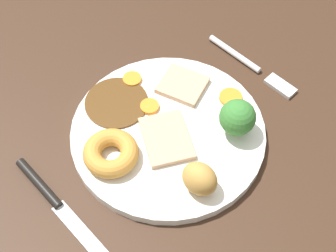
# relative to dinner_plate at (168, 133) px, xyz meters

# --- Properties ---
(dining_table) EXTENTS (1.20, 0.84, 0.04)m
(dining_table) POSITION_rel_dinner_plate_xyz_m (0.01, -0.02, -0.02)
(dining_table) COLOR #382316
(dining_table) RESTS_ON ground
(dinner_plate) EXTENTS (0.26, 0.26, 0.01)m
(dinner_plate) POSITION_rel_dinner_plate_xyz_m (0.00, 0.00, 0.00)
(dinner_plate) COLOR white
(dinner_plate) RESTS_ON dining_table
(gravy_pool) EXTENTS (0.09, 0.09, 0.00)m
(gravy_pool) POSITION_rel_dinner_plate_xyz_m (0.02, -0.08, 0.01)
(gravy_pool) COLOR #563819
(gravy_pool) RESTS_ON dinner_plate
(meat_slice_main) EXTENTS (0.09, 0.10, 0.01)m
(meat_slice_main) POSITION_rel_dinner_plate_xyz_m (0.01, 0.01, 0.01)
(meat_slice_main) COLOR tan
(meat_slice_main) RESTS_ON dinner_plate
(meat_slice_under) EXTENTS (0.07, 0.07, 0.01)m
(meat_slice_under) POSITION_rel_dinner_plate_xyz_m (-0.07, -0.03, 0.01)
(meat_slice_under) COLOR tan
(meat_slice_under) RESTS_ON dinner_plate
(yorkshire_pudding) EXTENTS (0.07, 0.07, 0.02)m
(yorkshire_pudding) POSITION_rel_dinner_plate_xyz_m (0.08, -0.03, 0.02)
(yorkshire_pudding) COLOR #C68938
(yorkshire_pudding) RESTS_ON dinner_plate
(roast_potato_left) EXTENTS (0.04, 0.05, 0.04)m
(roast_potato_left) POSITION_rel_dinner_plate_xyz_m (0.04, 0.08, 0.03)
(roast_potato_left) COLOR #BC8C42
(roast_potato_left) RESTS_ON dinner_plate
(carrot_coin_front) EXTENTS (0.03, 0.03, 0.00)m
(carrot_coin_front) POSITION_rel_dinner_plate_xyz_m (-0.10, 0.03, 0.01)
(carrot_coin_front) COLOR orange
(carrot_coin_front) RESTS_ON dinner_plate
(carrot_coin_back) EXTENTS (0.03, 0.03, 0.01)m
(carrot_coin_back) POSITION_rel_dinner_plate_xyz_m (-0.01, -0.04, 0.01)
(carrot_coin_back) COLOR orange
(carrot_coin_back) RESTS_ON dinner_plate
(carrot_coin_side) EXTENTS (0.03, 0.03, 0.00)m
(carrot_coin_side) POSITION_rel_dinner_plate_xyz_m (-0.03, -0.09, 0.01)
(carrot_coin_side) COLOR orange
(carrot_coin_side) RESTS_ON dinner_plate
(broccoli_floret) EXTENTS (0.05, 0.05, 0.05)m
(broccoli_floret) POSITION_rel_dinner_plate_xyz_m (-0.06, 0.07, 0.04)
(broccoli_floret) COLOR #8CB766
(broccoli_floret) RESTS_ON dinner_plate
(fork) EXTENTS (0.02, 0.15, 0.01)m
(fork) POSITION_rel_dinner_plate_xyz_m (-0.17, 0.02, -0.00)
(fork) COLOR silver
(fork) RESTS_ON dining_table
(knife) EXTENTS (0.03, 0.19, 0.01)m
(knife) POSITION_rel_dinner_plate_xyz_m (0.16, -0.04, -0.00)
(knife) COLOR black
(knife) RESTS_ON dining_table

